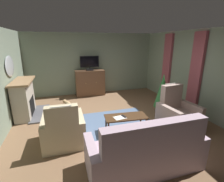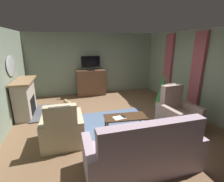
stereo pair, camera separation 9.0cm
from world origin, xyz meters
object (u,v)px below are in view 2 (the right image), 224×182
(folded_newspaper, at_px, (119,118))
(armchair_near_window, at_px, (177,115))
(potted_plant_small_fern_corner, at_px, (163,93))
(tv_remote, at_px, (123,116))
(cat, at_px, (68,103))
(tv_cabinet, at_px, (91,83))
(sofa_floral, at_px, (144,153))
(fireplace, at_px, (26,99))
(coffee_table, at_px, (125,118))
(armchair_beside_cabinet, at_px, (63,130))
(wall_mirror_oval, at_px, (11,66))
(television, at_px, (91,63))

(folded_newspaper, distance_m, armchair_near_window, 1.62)
(potted_plant_small_fern_corner, bearing_deg, tv_remote, -154.28)
(cat, bearing_deg, tv_cabinet, 44.52)
(folded_newspaper, height_order, sofa_floral, sofa_floral)
(tv_cabinet, distance_m, cat, 1.52)
(armchair_near_window, bearing_deg, tv_cabinet, 117.37)
(fireplace, distance_m, potted_plant_small_fern_corner, 4.32)
(coffee_table, xyz_separation_m, sofa_floral, (-0.14, -1.35, -0.02))
(tv_remote, xyz_separation_m, folded_newspaper, (-0.12, -0.02, -0.01))
(sofa_floral, relative_size, armchair_beside_cabinet, 1.95)
(fireplace, height_order, armchair_near_window, fireplace)
(fireplace, xyz_separation_m, potted_plant_small_fern_corner, (4.19, -1.04, 0.15))
(wall_mirror_oval, xyz_separation_m, folded_newspaper, (2.71, -1.84, -1.15))
(tv_cabinet, relative_size, potted_plant_small_fern_corner, 0.94)
(cat, bearing_deg, armchair_beside_cabinet, -93.49)
(fireplace, relative_size, wall_mirror_oval, 1.70)
(tv_remote, bearing_deg, cat, 16.71)
(sofa_floral, distance_m, potted_plant_small_fern_corner, 2.73)
(wall_mirror_oval, distance_m, armchair_beside_cabinet, 2.65)
(fireplace, xyz_separation_m, tv_remote, (2.57, -1.82, -0.11))
(cat, bearing_deg, wall_mirror_oval, -162.51)
(coffee_table, height_order, armchair_beside_cabinet, armchair_beside_cabinet)
(tv_remote, bearing_deg, armchair_near_window, -109.09)
(armchair_beside_cabinet, bearing_deg, tv_cabinet, 70.80)
(armchair_near_window, distance_m, armchair_beside_cabinet, 2.98)
(television, relative_size, tv_remote, 4.59)
(fireplace, xyz_separation_m, sofa_floral, (2.49, -3.15, -0.19))
(potted_plant_small_fern_corner, bearing_deg, television, 127.49)
(tv_remote, distance_m, folded_newspaper, 0.12)
(television, bearing_deg, fireplace, -147.77)
(armchair_beside_cabinet, bearing_deg, potted_plant_small_fern_corner, 15.74)
(armchair_near_window, height_order, potted_plant_small_fern_corner, potted_plant_small_fern_corner)
(wall_mirror_oval, height_order, potted_plant_small_fern_corner, wall_mirror_oval)
(wall_mirror_oval, relative_size, armchair_near_window, 0.73)
(tv_cabinet, bearing_deg, cat, -135.48)
(sofa_floral, bearing_deg, cat, 108.98)
(wall_mirror_oval, xyz_separation_m, armchair_beside_cabinet, (1.35, -1.91, -1.24))
(fireplace, xyz_separation_m, armchair_near_window, (4.08, -1.96, -0.20))
(tv_cabinet, distance_m, tv_remote, 3.32)
(folded_newspaper, xyz_separation_m, armchair_beside_cabinet, (-1.36, -0.07, -0.09))
(sofa_floral, bearing_deg, tv_cabinet, 92.55)
(folded_newspaper, xyz_separation_m, armchair_near_window, (1.62, -0.13, -0.08))
(folded_newspaper, bearing_deg, armchair_beside_cabinet, 174.00)
(television, height_order, potted_plant_small_fern_corner, television)
(fireplace, height_order, wall_mirror_oval, wall_mirror_oval)
(sofa_floral, xyz_separation_m, armchair_beside_cabinet, (-1.39, 1.24, -0.02))
(cat, bearing_deg, television, 43.00)
(potted_plant_small_fern_corner, bearing_deg, sofa_floral, -128.75)
(fireplace, height_order, potted_plant_small_fern_corner, potted_plant_small_fern_corner)
(sofa_floral, bearing_deg, folded_newspaper, 91.42)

